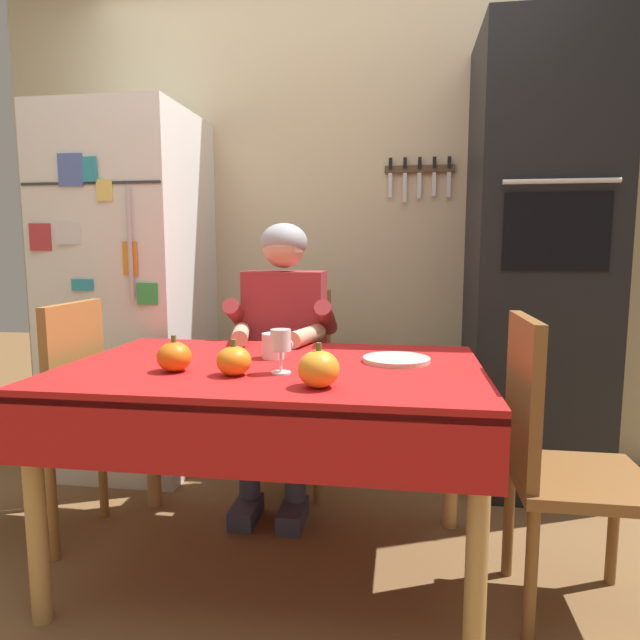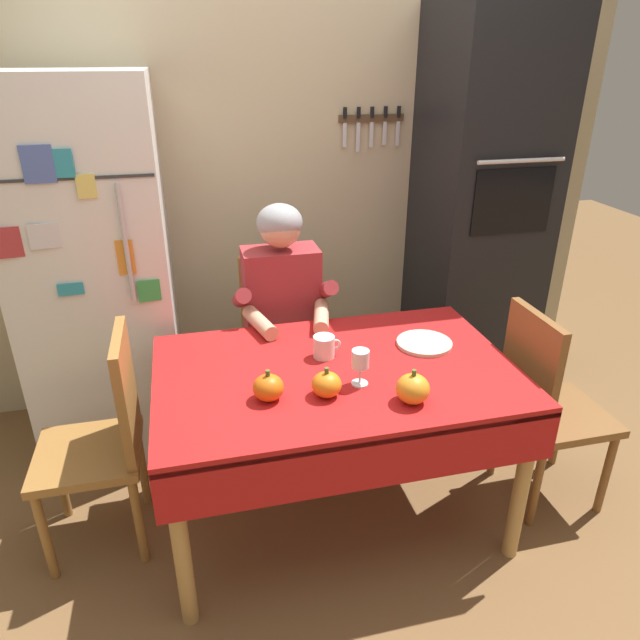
# 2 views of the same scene
# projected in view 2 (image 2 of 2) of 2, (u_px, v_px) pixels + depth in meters

# --- Properties ---
(ground_plane) EXTENTS (10.00, 10.00, 0.00)m
(ground_plane) POSITION_uv_depth(u_px,v_px,m) (340.00, 528.00, 2.47)
(ground_plane) COLOR brown
(ground_plane) RESTS_ON ground
(back_wall_assembly) EXTENTS (3.70, 0.13, 2.60)m
(back_wall_assembly) POSITION_uv_depth(u_px,v_px,m) (286.00, 166.00, 3.11)
(back_wall_assembly) COLOR #BCAD89
(back_wall_assembly) RESTS_ON ground
(refrigerator) EXTENTS (0.68, 0.71, 1.80)m
(refrigerator) POSITION_uv_depth(u_px,v_px,m) (97.00, 275.00, 2.72)
(refrigerator) COLOR white
(refrigerator) RESTS_ON ground
(wall_oven) EXTENTS (0.60, 0.64, 2.10)m
(wall_oven) POSITION_uv_depth(u_px,v_px,m) (479.00, 216.00, 3.12)
(wall_oven) COLOR black
(wall_oven) RESTS_ON ground
(dining_table) EXTENTS (1.40, 0.90, 0.74)m
(dining_table) POSITION_uv_depth(u_px,v_px,m) (337.00, 390.00, 2.25)
(dining_table) COLOR tan
(dining_table) RESTS_ON ground
(chair_behind_person) EXTENTS (0.40, 0.40, 0.93)m
(chair_behind_person) POSITION_uv_depth(u_px,v_px,m) (279.00, 337.00, 2.99)
(chair_behind_person) COLOR #9E6B33
(chair_behind_person) RESTS_ON ground
(seated_person) EXTENTS (0.47, 0.55, 1.25)m
(seated_person) POSITION_uv_depth(u_px,v_px,m) (284.00, 312.00, 2.73)
(seated_person) COLOR #38384C
(seated_person) RESTS_ON ground
(chair_right_side) EXTENTS (0.40, 0.40, 0.93)m
(chair_right_side) POSITION_uv_depth(u_px,v_px,m) (544.00, 401.00, 2.44)
(chair_right_side) COLOR brown
(chair_right_side) RESTS_ON ground
(chair_left_side) EXTENTS (0.40, 0.40, 0.93)m
(chair_left_side) POSITION_uv_depth(u_px,v_px,m) (106.00, 435.00, 2.23)
(chair_left_side) COLOR #9E6B33
(chair_left_side) RESTS_ON ground
(coffee_mug) EXTENTS (0.11, 0.09, 0.09)m
(coffee_mug) POSITION_uv_depth(u_px,v_px,m) (324.00, 347.00, 2.31)
(coffee_mug) COLOR white
(coffee_mug) RESTS_ON dining_table
(wine_glass) EXTENTS (0.07, 0.07, 0.14)m
(wine_glass) POSITION_uv_depth(u_px,v_px,m) (360.00, 361.00, 2.09)
(wine_glass) COLOR white
(wine_glass) RESTS_ON dining_table
(pumpkin_large) EXTENTS (0.12, 0.12, 0.13)m
(pumpkin_large) POSITION_uv_depth(u_px,v_px,m) (413.00, 389.00, 2.00)
(pumpkin_large) COLOR orange
(pumpkin_large) RESTS_ON dining_table
(pumpkin_medium) EXTENTS (0.11, 0.11, 0.12)m
(pumpkin_medium) POSITION_uv_depth(u_px,v_px,m) (268.00, 387.00, 2.02)
(pumpkin_medium) COLOR orange
(pumpkin_medium) RESTS_ON dining_table
(pumpkin_small) EXTENTS (0.11, 0.11, 0.11)m
(pumpkin_small) POSITION_uv_depth(u_px,v_px,m) (327.00, 384.00, 2.04)
(pumpkin_small) COLOR orange
(pumpkin_small) RESTS_ON dining_table
(serving_tray) EXTENTS (0.23, 0.23, 0.02)m
(serving_tray) POSITION_uv_depth(u_px,v_px,m) (424.00, 343.00, 2.41)
(serving_tray) COLOR beige
(serving_tray) RESTS_ON dining_table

